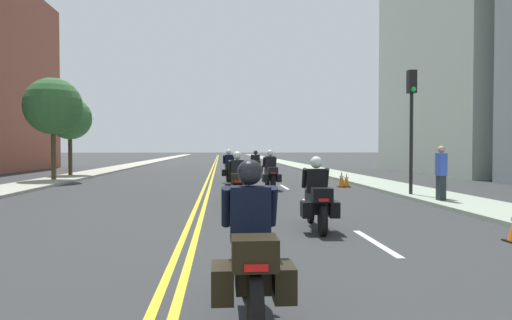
# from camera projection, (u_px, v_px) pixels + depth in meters

# --- Properties ---
(ground_plane) EXTENTS (264.00, 264.00, 0.00)m
(ground_plane) POSITION_uv_depth(u_px,v_px,m) (215.00, 165.00, 47.99)
(ground_plane) COLOR #2D2F30
(sidewalk_left) EXTENTS (2.28, 144.00, 0.12)m
(sidewalk_left) POSITION_uv_depth(u_px,v_px,m) (137.00, 164.00, 47.36)
(sidewalk_left) COLOR #A5A493
(sidewalk_left) RESTS_ON ground
(sidewalk_right) EXTENTS (2.28, 144.00, 0.12)m
(sidewalk_right) POSITION_uv_depth(u_px,v_px,m) (291.00, 164.00, 48.61)
(sidewalk_right) COLOR #96A38F
(sidewalk_right) RESTS_ON ground
(centreline_yellow_inner) EXTENTS (0.12, 132.00, 0.01)m
(centreline_yellow_inner) POSITION_uv_depth(u_px,v_px,m) (214.00, 165.00, 47.98)
(centreline_yellow_inner) COLOR yellow
(centreline_yellow_inner) RESTS_ON ground
(centreline_yellow_outer) EXTENTS (0.12, 132.00, 0.01)m
(centreline_yellow_outer) POSITION_uv_depth(u_px,v_px,m) (216.00, 165.00, 48.00)
(centreline_yellow_outer) COLOR yellow
(centreline_yellow_outer) RESTS_ON ground
(lane_dashes_white) EXTENTS (0.14, 56.40, 0.01)m
(lane_dashes_white) POSITION_uv_depth(u_px,v_px,m) (265.00, 175.00, 29.32)
(lane_dashes_white) COLOR silver
(lane_dashes_white) RESTS_ON ground
(motorcycle_0) EXTENTS (0.76, 2.19, 1.63)m
(motorcycle_0) POSITION_uv_depth(u_px,v_px,m) (251.00, 256.00, 4.52)
(motorcycle_0) COLOR black
(motorcycle_0) RESTS_ON ground
(motorcycle_1) EXTENTS (0.78, 2.23, 1.57)m
(motorcycle_1) POSITION_uv_depth(u_px,v_px,m) (317.00, 199.00, 9.69)
(motorcycle_1) COLOR black
(motorcycle_1) RESTS_ON ground
(motorcycle_2) EXTENTS (0.77, 2.13, 1.64)m
(motorcycle_2) POSITION_uv_depth(u_px,v_px,m) (237.00, 182.00, 14.19)
(motorcycle_2) COLOR black
(motorcycle_2) RESTS_ON ground
(motorcycle_3) EXTENTS (0.78, 2.20, 1.67)m
(motorcycle_3) POSITION_uv_depth(u_px,v_px,m) (270.00, 174.00, 19.01)
(motorcycle_3) COLOR black
(motorcycle_3) RESTS_ON ground
(motorcycle_4) EXTENTS (0.78, 2.22, 1.68)m
(motorcycle_4) POSITION_uv_depth(u_px,v_px,m) (229.00, 169.00, 23.05)
(motorcycle_4) COLOR black
(motorcycle_4) RESTS_ON ground
(motorcycle_5) EXTENTS (0.78, 2.23, 1.61)m
(motorcycle_5) POSITION_uv_depth(u_px,v_px,m) (256.00, 166.00, 28.10)
(motorcycle_5) COLOR black
(motorcycle_5) RESTS_ON ground
(traffic_cone_1) EXTENTS (0.35, 0.35, 0.73)m
(traffic_cone_1) POSITION_uv_depth(u_px,v_px,m) (342.00, 179.00, 20.34)
(traffic_cone_1) COLOR black
(traffic_cone_1) RESTS_ON ground
(traffic_cone_2) EXTENTS (0.34, 0.34, 0.63)m
(traffic_cone_2) POSITION_uv_depth(u_px,v_px,m) (346.00, 180.00, 20.39)
(traffic_cone_2) COLOR black
(traffic_cone_2) RESTS_ON ground
(traffic_light_near) EXTENTS (0.28, 0.38, 4.48)m
(traffic_light_near) POSITION_uv_depth(u_px,v_px,m) (412.00, 110.00, 16.00)
(traffic_light_near) COLOR black
(traffic_light_near) RESTS_ON ground
(pedestrian_0) EXTENTS (0.22, 0.36, 1.82)m
(pedestrian_0) POSITION_uv_depth(u_px,v_px,m) (441.00, 174.00, 14.16)
(pedestrian_0) COLOR #222A2C
(pedestrian_0) RESTS_ON ground
(street_tree_0) EXTENTS (2.58, 2.58, 4.86)m
(street_tree_0) POSITION_uv_depth(u_px,v_px,m) (70.00, 119.00, 27.69)
(street_tree_0) COLOR #4B3925
(street_tree_0) RESTS_ON ground
(street_tree_1) EXTENTS (2.94, 2.94, 5.40)m
(street_tree_1) POSITION_uv_depth(u_px,v_px,m) (53.00, 106.00, 23.62)
(street_tree_1) COLOR #4B3A22
(street_tree_1) RESTS_ON ground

